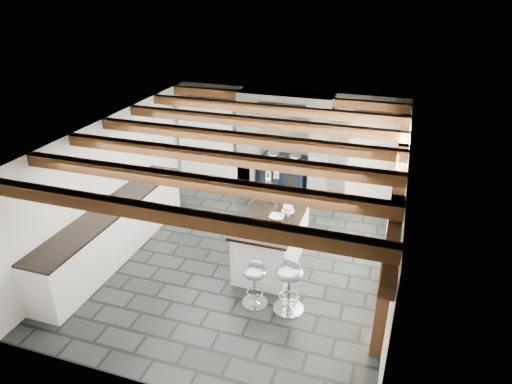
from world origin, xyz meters
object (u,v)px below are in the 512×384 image
(kitchen_island, at_px, (272,238))
(bar_stool_far, at_px, (255,279))
(range_cooker, at_px, (283,175))
(bar_stool_near, at_px, (290,280))

(kitchen_island, distance_m, bar_stool_far, 1.17)
(range_cooker, height_order, bar_stool_near, range_cooker)
(range_cooker, height_order, kitchen_island, kitchen_island)
(kitchen_island, height_order, bar_stool_near, kitchen_island)
(bar_stool_near, distance_m, bar_stool_far, 0.53)
(bar_stool_near, bearing_deg, range_cooker, 127.81)
(kitchen_island, bearing_deg, range_cooker, 101.33)
(range_cooker, bearing_deg, bar_stool_far, -81.22)
(bar_stool_near, bearing_deg, kitchen_island, 138.92)
(kitchen_island, height_order, bar_stool_far, kitchen_island)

